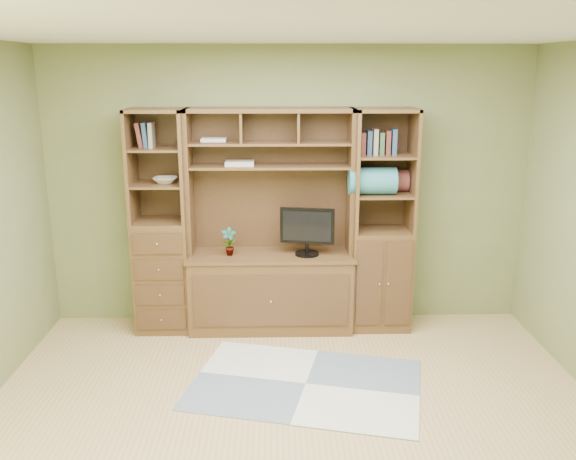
{
  "coord_description": "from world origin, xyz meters",
  "views": [
    {
      "loc": [
        -0.13,
        -3.64,
        2.39
      ],
      "look_at": [
        -0.02,
        1.2,
        1.1
      ],
      "focal_mm": 38.0,
      "sensor_mm": 36.0,
      "label": 1
    }
  ],
  "objects_px": {
    "left_tower": "(161,222)",
    "right_tower": "(382,221)",
    "center_hutch": "(270,223)",
    "monitor": "(307,223)"
  },
  "relations": [
    {
      "from": "left_tower",
      "to": "monitor",
      "type": "relative_size",
      "value": 3.38
    },
    {
      "from": "left_tower",
      "to": "right_tower",
      "type": "bearing_deg",
      "value": 0.0
    },
    {
      "from": "left_tower",
      "to": "right_tower",
      "type": "height_order",
      "value": "same"
    },
    {
      "from": "center_hutch",
      "to": "left_tower",
      "type": "height_order",
      "value": "same"
    },
    {
      "from": "right_tower",
      "to": "center_hutch",
      "type": "bearing_deg",
      "value": -177.77
    },
    {
      "from": "center_hutch",
      "to": "left_tower",
      "type": "distance_m",
      "value": 1.0
    },
    {
      "from": "monitor",
      "to": "center_hutch",
      "type": "bearing_deg",
      "value": -174.99
    },
    {
      "from": "center_hutch",
      "to": "monitor",
      "type": "relative_size",
      "value": 3.38
    },
    {
      "from": "center_hutch",
      "to": "monitor",
      "type": "distance_m",
      "value": 0.34
    },
    {
      "from": "center_hutch",
      "to": "monitor",
      "type": "xyz_separation_m",
      "value": [
        0.33,
        -0.03,
        0.01
      ]
    }
  ]
}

